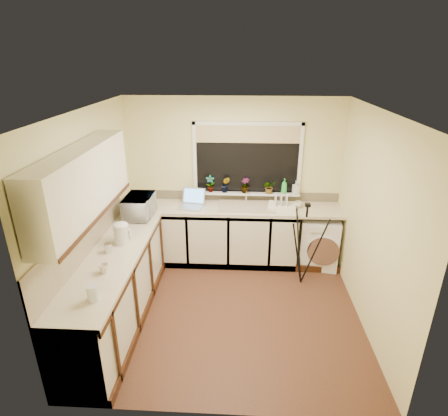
# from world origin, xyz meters

# --- Properties ---
(floor) EXTENTS (3.20, 3.20, 0.00)m
(floor) POSITION_xyz_m (0.00, 0.00, 0.00)
(floor) COLOR brown
(floor) RESTS_ON ground
(ceiling) EXTENTS (3.20, 3.20, 0.00)m
(ceiling) POSITION_xyz_m (0.00, 0.00, 2.45)
(ceiling) COLOR white
(ceiling) RESTS_ON ground
(wall_back) EXTENTS (3.20, 0.00, 3.20)m
(wall_back) POSITION_xyz_m (0.00, 1.50, 1.23)
(wall_back) COLOR beige
(wall_back) RESTS_ON ground
(wall_front) EXTENTS (3.20, 0.00, 3.20)m
(wall_front) POSITION_xyz_m (0.00, -1.50, 1.23)
(wall_front) COLOR beige
(wall_front) RESTS_ON ground
(wall_left) EXTENTS (0.00, 3.00, 3.00)m
(wall_left) POSITION_xyz_m (-1.60, 0.00, 1.23)
(wall_left) COLOR beige
(wall_left) RESTS_ON ground
(wall_right) EXTENTS (0.00, 3.00, 3.00)m
(wall_right) POSITION_xyz_m (1.60, 0.00, 1.23)
(wall_right) COLOR beige
(wall_right) RESTS_ON ground
(base_cabinet_back) EXTENTS (2.55, 0.60, 0.86)m
(base_cabinet_back) POSITION_xyz_m (-0.33, 1.20, 0.43)
(base_cabinet_back) COLOR silver
(base_cabinet_back) RESTS_ON floor
(base_cabinet_left) EXTENTS (0.54, 2.40, 0.86)m
(base_cabinet_left) POSITION_xyz_m (-1.30, -0.30, 0.43)
(base_cabinet_left) COLOR silver
(base_cabinet_left) RESTS_ON floor
(worktop_back) EXTENTS (3.20, 0.60, 0.04)m
(worktop_back) POSITION_xyz_m (0.00, 1.20, 0.88)
(worktop_back) COLOR beige
(worktop_back) RESTS_ON base_cabinet_back
(worktop_left) EXTENTS (0.60, 2.40, 0.04)m
(worktop_left) POSITION_xyz_m (-1.30, -0.30, 0.88)
(worktop_left) COLOR beige
(worktop_left) RESTS_ON base_cabinet_left
(upper_cabinet) EXTENTS (0.28, 1.90, 0.70)m
(upper_cabinet) POSITION_xyz_m (-1.44, -0.45, 1.80)
(upper_cabinet) COLOR silver
(upper_cabinet) RESTS_ON wall_left
(splashback_left) EXTENTS (0.02, 2.40, 0.45)m
(splashback_left) POSITION_xyz_m (-1.59, -0.30, 1.12)
(splashback_left) COLOR beige
(splashback_left) RESTS_ON wall_left
(splashback_back) EXTENTS (3.20, 0.02, 0.14)m
(splashback_back) POSITION_xyz_m (0.00, 1.49, 0.97)
(splashback_back) COLOR beige
(splashback_back) RESTS_ON wall_back
(window_glass) EXTENTS (1.50, 0.02, 1.00)m
(window_glass) POSITION_xyz_m (0.20, 1.49, 1.55)
(window_glass) COLOR black
(window_glass) RESTS_ON wall_back
(window_blind) EXTENTS (1.50, 0.02, 0.25)m
(window_blind) POSITION_xyz_m (0.20, 1.46, 1.92)
(window_blind) COLOR tan
(window_blind) RESTS_ON wall_back
(windowsill) EXTENTS (1.60, 0.14, 0.03)m
(windowsill) POSITION_xyz_m (0.20, 1.43, 1.04)
(windowsill) COLOR white
(windowsill) RESTS_ON wall_back
(sink) EXTENTS (0.82, 0.46, 0.03)m
(sink) POSITION_xyz_m (0.20, 1.20, 0.91)
(sink) COLOR tan
(sink) RESTS_ON worktop_back
(faucet) EXTENTS (0.03, 0.03, 0.24)m
(faucet) POSITION_xyz_m (0.20, 1.38, 1.02)
(faucet) COLOR silver
(faucet) RESTS_ON worktop_back
(washing_machine) EXTENTS (0.63, 0.62, 0.77)m
(washing_machine) POSITION_xyz_m (1.32, 1.17, 0.39)
(washing_machine) COLOR white
(washing_machine) RESTS_ON floor
(laptop) EXTENTS (0.39, 0.39, 0.25)m
(laptop) POSITION_xyz_m (-0.60, 1.21, 0.97)
(laptop) COLOR #AAA9B2
(laptop) RESTS_ON worktop_back
(kettle) EXTENTS (0.18, 0.18, 0.24)m
(kettle) POSITION_xyz_m (-1.28, 0.00, 1.02)
(kettle) COLOR silver
(kettle) RESTS_ON worktop_left
(dish_rack) EXTENTS (0.43, 0.34, 0.06)m
(dish_rack) POSITION_xyz_m (0.72, 1.19, 0.93)
(dish_rack) COLOR white
(dish_rack) RESTS_ON worktop_back
(tripod) EXTENTS (0.71, 0.71, 1.20)m
(tripod) POSITION_xyz_m (0.99, 0.64, 0.60)
(tripod) COLOR black
(tripod) RESTS_ON floor
(glass_jug) EXTENTS (0.11, 0.11, 0.16)m
(glass_jug) POSITION_xyz_m (-1.20, -1.11, 0.98)
(glass_jug) COLOR silver
(glass_jug) RESTS_ON worktop_left
(steel_jar) EXTENTS (0.08, 0.08, 0.11)m
(steel_jar) POSITION_xyz_m (-1.36, -0.24, 0.96)
(steel_jar) COLOR silver
(steel_jar) RESTS_ON worktop_left
(microwave) EXTENTS (0.37, 0.54, 0.29)m
(microwave) POSITION_xyz_m (-1.28, 0.80, 1.05)
(microwave) COLOR white
(microwave) RESTS_ON worktop_left
(plant_a) EXTENTS (0.15, 0.12, 0.26)m
(plant_a) POSITION_xyz_m (-0.35, 1.42, 1.18)
(plant_a) COLOR #999999
(plant_a) RESTS_ON windowsill
(plant_b) EXTENTS (0.14, 0.12, 0.24)m
(plant_b) POSITION_xyz_m (-0.12, 1.42, 1.17)
(plant_b) COLOR #999999
(plant_b) RESTS_ON windowsill
(plant_c) EXTENTS (0.17, 0.17, 0.23)m
(plant_c) POSITION_xyz_m (0.18, 1.41, 1.16)
(plant_c) COLOR #999999
(plant_c) RESTS_ON windowsill
(plant_d) EXTENTS (0.23, 0.21, 0.20)m
(plant_d) POSITION_xyz_m (0.54, 1.41, 1.15)
(plant_d) COLOR #999999
(plant_d) RESTS_ON windowsill
(soap_bottle_green) EXTENTS (0.11, 0.11, 0.23)m
(soap_bottle_green) POSITION_xyz_m (0.76, 1.42, 1.16)
(soap_bottle_green) COLOR green
(soap_bottle_green) RESTS_ON windowsill
(soap_bottle_clear) EXTENTS (0.10, 0.10, 0.20)m
(soap_bottle_clear) POSITION_xyz_m (0.93, 1.40, 1.15)
(soap_bottle_clear) COLOR #999999
(soap_bottle_clear) RESTS_ON windowsill
(cup_back) EXTENTS (0.14, 0.14, 0.09)m
(cup_back) POSITION_xyz_m (0.96, 1.24, 0.95)
(cup_back) COLOR silver
(cup_back) RESTS_ON worktop_back
(cup_left) EXTENTS (0.11, 0.11, 0.10)m
(cup_left) POSITION_xyz_m (-1.27, -0.65, 0.95)
(cup_left) COLOR beige
(cup_left) RESTS_ON worktop_left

